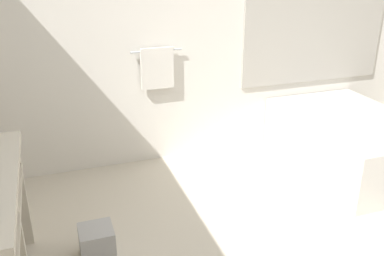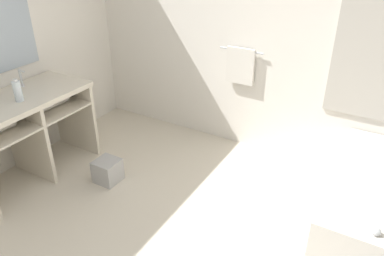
{
  "view_description": "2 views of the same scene",
  "coord_description": "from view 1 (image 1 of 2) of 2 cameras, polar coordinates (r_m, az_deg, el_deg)",
  "views": [
    {
      "loc": [
        -1.31,
        -1.74,
        2.01
      ],
      "look_at": [
        -0.31,
        1.13,
        0.76
      ],
      "focal_mm": 40.0,
      "sensor_mm": 36.0,
      "label": 1
    },
    {
      "loc": [
        1.2,
        -1.48,
        2.33
      ],
      "look_at": [
        -0.22,
        0.97,
        0.79
      ],
      "focal_mm": 35.0,
      "sensor_mm": 36.0,
      "label": 2
    }
  ],
  "objects": [
    {
      "name": "bathtub",
      "position": [
        4.53,
        20.46,
        -1.42
      ],
      "size": [
        1.07,
        1.58,
        0.65
      ],
      "color": "silver",
      "rests_on": "ground_plane"
    },
    {
      "name": "wall_back_with_blinds",
      "position": [
        4.25,
        -0.37,
        13.35
      ],
      "size": [
        7.4,
        0.13,
        2.7
      ],
      "color": "white",
      "rests_on": "ground_plane"
    },
    {
      "name": "waste_bin",
      "position": [
        3.18,
        -12.56,
        -14.74
      ],
      "size": [
        0.24,
        0.24,
        0.24
      ],
      "color": "#B2B2B2",
      "rests_on": "ground_plane"
    }
  ]
}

